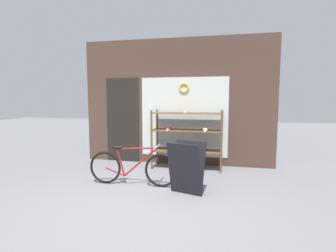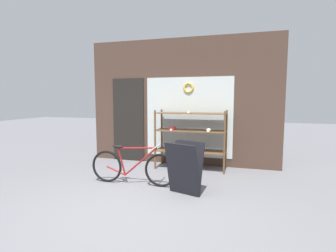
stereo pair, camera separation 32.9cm
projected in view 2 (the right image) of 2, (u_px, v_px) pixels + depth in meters
ground_plane at (137, 207)px, 3.89m from camera, size 30.00×30.00×0.00m
storefront_facade at (179, 104)px, 6.33m from camera, size 4.65×0.13×3.02m
display_case at (190, 134)px, 5.92m from camera, size 1.59×0.53×1.34m
bicycle at (133, 167)px, 4.87m from camera, size 1.69×0.46×0.75m
sandwich_board at (185, 168)px, 4.36m from camera, size 0.65×0.53×0.87m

